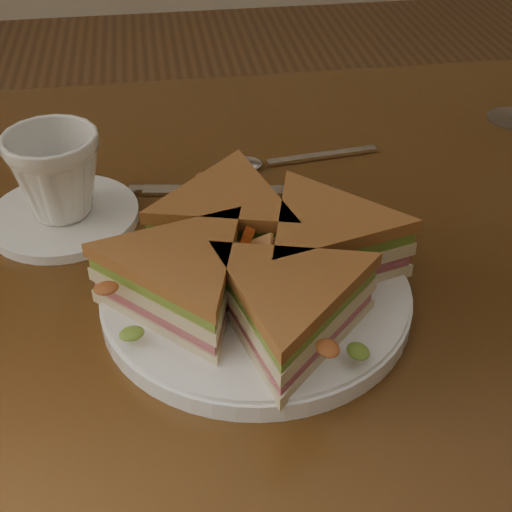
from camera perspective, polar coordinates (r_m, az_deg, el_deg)
The scene contains 8 objects.
table at distance 0.74m, azimuth 2.04°, elevation -5.18°, with size 1.20×0.80×0.75m.
plate at distance 0.60m, azimuth 0.00°, elevation -3.19°, with size 0.26×0.26×0.02m, color white.
sandwich_wedges at distance 0.58m, azimuth 0.00°, elevation -0.39°, with size 0.31×0.31×0.06m.
crisps_mound at distance 0.58m, azimuth 0.00°, elevation -0.71°, with size 0.09×0.09×0.05m, color #D7541B, non-canonical shape.
spoon at distance 0.80m, azimuth 0.41°, elevation 7.46°, with size 0.18×0.04×0.01m.
knife at distance 0.75m, azimuth -2.55°, elevation 5.20°, with size 0.21×0.05×0.00m.
saucer at distance 0.73m, azimuth -15.11°, elevation 3.09°, with size 0.15×0.15×0.01m, color white.
coffee_cup at distance 0.71m, azimuth -15.72°, elevation 6.27°, with size 0.09×0.09×0.08m, color white.
Camera 1 is at (-0.11, -0.54, 1.15)m, focal length 50.00 mm.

